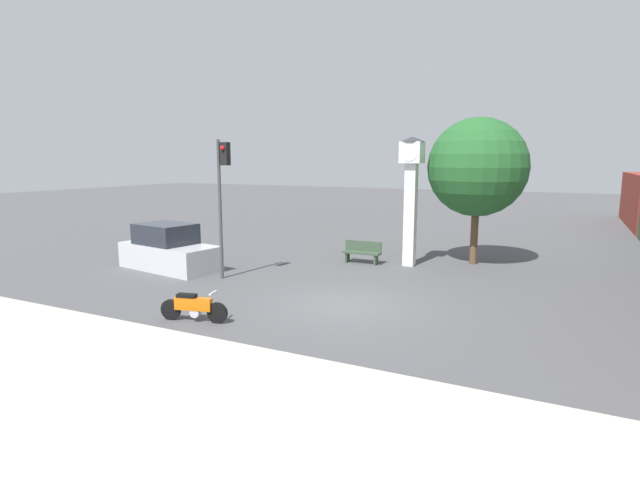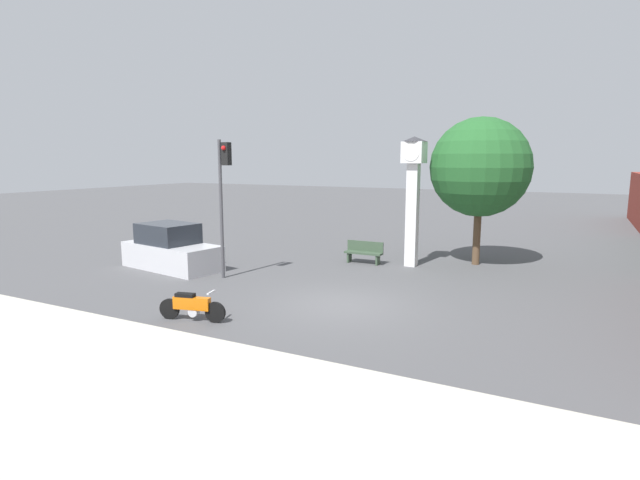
{
  "view_description": "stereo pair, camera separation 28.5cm",
  "coord_description": "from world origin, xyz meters",
  "px_view_note": "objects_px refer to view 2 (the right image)",
  "views": [
    {
      "loc": [
        5.79,
        -13.17,
        4.28
      ],
      "look_at": [
        -1.37,
        1.33,
        1.67
      ],
      "focal_mm": 28.0,
      "sensor_mm": 36.0,
      "label": 1
    },
    {
      "loc": [
        6.05,
        -13.04,
        4.28
      ],
      "look_at": [
        -1.37,
        1.33,
        1.67
      ],
      "focal_mm": 28.0,
      "sensor_mm": 36.0,
      "label": 2
    }
  ],
  "objects_px": {
    "clock_tower": "(413,183)",
    "traffic_light": "(223,185)",
    "motorcycle": "(192,306)",
    "bench": "(364,252)",
    "parked_car": "(171,250)",
    "street_tree": "(480,167)"
  },
  "relations": [
    {
      "from": "clock_tower",
      "to": "traffic_light",
      "type": "xyz_separation_m",
      "value": [
        -5.37,
        -5.19,
        0.01
      ]
    },
    {
      "from": "traffic_light",
      "to": "parked_car",
      "type": "height_order",
      "value": "traffic_light"
    },
    {
      "from": "bench",
      "to": "parked_car",
      "type": "height_order",
      "value": "parked_car"
    },
    {
      "from": "clock_tower",
      "to": "street_tree",
      "type": "relative_size",
      "value": 0.87
    },
    {
      "from": "bench",
      "to": "traffic_light",
      "type": "bearing_deg",
      "value": -125.91
    },
    {
      "from": "clock_tower",
      "to": "bench",
      "type": "height_order",
      "value": "clock_tower"
    },
    {
      "from": "motorcycle",
      "to": "clock_tower",
      "type": "relative_size",
      "value": 0.36
    },
    {
      "from": "clock_tower",
      "to": "bench",
      "type": "xyz_separation_m",
      "value": [
        -1.9,
        -0.41,
        -2.89
      ]
    },
    {
      "from": "traffic_light",
      "to": "parked_car",
      "type": "xyz_separation_m",
      "value": [
        -2.98,
        0.35,
        -2.64
      ]
    },
    {
      "from": "clock_tower",
      "to": "parked_car",
      "type": "distance_m",
      "value": 10.0
    },
    {
      "from": "bench",
      "to": "parked_car",
      "type": "xyz_separation_m",
      "value": [
        -6.45,
        -4.43,
        0.26
      ]
    },
    {
      "from": "motorcycle",
      "to": "traffic_light",
      "type": "height_order",
      "value": "traffic_light"
    },
    {
      "from": "motorcycle",
      "to": "bench",
      "type": "height_order",
      "value": "bench"
    },
    {
      "from": "motorcycle",
      "to": "bench",
      "type": "xyz_separation_m",
      "value": [
        1.23,
        9.13,
        0.09
      ]
    },
    {
      "from": "motorcycle",
      "to": "bench",
      "type": "relative_size",
      "value": 1.17
    },
    {
      "from": "motorcycle",
      "to": "street_tree",
      "type": "height_order",
      "value": "street_tree"
    },
    {
      "from": "street_tree",
      "to": "motorcycle",
      "type": "bearing_deg",
      "value": -116.13
    },
    {
      "from": "parked_car",
      "to": "bench",
      "type": "bearing_deg",
      "value": 44.0
    },
    {
      "from": "motorcycle",
      "to": "clock_tower",
      "type": "xyz_separation_m",
      "value": [
        3.13,
        9.54,
        2.98
      ]
    },
    {
      "from": "clock_tower",
      "to": "traffic_light",
      "type": "distance_m",
      "value": 7.47
    },
    {
      "from": "motorcycle",
      "to": "clock_tower",
      "type": "bearing_deg",
      "value": 58.1
    },
    {
      "from": "motorcycle",
      "to": "bench",
      "type": "bearing_deg",
      "value": 68.6
    }
  ]
}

